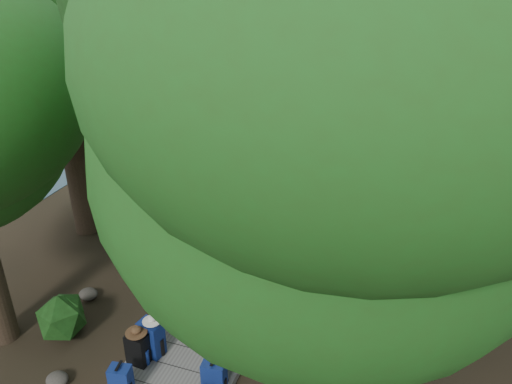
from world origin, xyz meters
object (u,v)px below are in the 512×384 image
at_px(backpack_left_c, 151,336).
at_px(backpack_right_d, 227,341).
at_px(backpack_left_d, 181,298).
at_px(backpack_right_b, 214,375).
at_px(backpack_left_a, 121,380).
at_px(duffel_right_black, 252,307).
at_px(duffel_right_khaki, 245,326).
at_px(backpack_left_b, 137,348).
at_px(lone_suitcase_on_sand, 329,144).
at_px(backpack_right_c, 222,350).
at_px(suitcase_on_boardwalk, 177,305).
at_px(sun_lounger, 399,141).
at_px(kayak, 259,121).

height_order(backpack_left_c, backpack_right_d, backpack_left_c).
xyz_separation_m(backpack_left_d, backpack_right_b, (1.47, -1.71, 0.07)).
relative_size(backpack_left_a, duffel_right_black, 1.06).
bearing_deg(duffel_right_khaki, backpack_left_c, -139.14).
bearing_deg(backpack_left_d, backpack_left_b, -87.27).
distance_m(backpack_left_c, backpack_left_d, 1.29).
bearing_deg(lone_suitcase_on_sand, duffel_right_khaki, -89.86).
height_order(backpack_right_c, backpack_right_d, backpack_right_c).
bearing_deg(backpack_right_d, backpack_right_c, -68.33).
distance_m(suitcase_on_boardwalk, lone_suitcase_on_sand, 10.19).
relative_size(backpack_left_b, duffel_right_khaki, 1.01).
distance_m(backpack_left_c, backpack_right_d, 1.36).
bearing_deg(suitcase_on_boardwalk, duffel_right_black, 14.46).
height_order(backpack_left_d, sun_lounger, backpack_left_d).
relative_size(backpack_left_b, backpack_right_c, 1.15).
distance_m(backpack_right_c, sun_lounger, 12.42).
height_order(backpack_left_d, backpack_right_d, backpack_left_d).
distance_m(backpack_left_c, backpack_right_b, 1.49).
bearing_deg(duffel_right_khaki, backpack_left_a, -119.19).
xyz_separation_m(backpack_left_b, backpack_right_c, (1.42, 0.48, -0.04)).
bearing_deg(backpack_left_c, duffel_right_black, 59.74).
bearing_deg(backpack_left_a, duffel_right_khaki, 44.86).
bearing_deg(backpack_right_b, lone_suitcase_on_sand, 87.61).
distance_m(duffel_right_black, kayak, 12.39).
relative_size(duffel_right_black, sun_lounger, 0.35).
height_order(backpack_left_a, backpack_left_c, backpack_left_c).
xyz_separation_m(backpack_right_d, suitcase_on_boardwalk, (-1.29, 0.54, 0.08)).
bearing_deg(backpack_left_d, backpack_right_c, -33.72).
relative_size(backpack_left_d, suitcase_on_boardwalk, 0.82).
relative_size(duffel_right_khaki, duffel_right_black, 1.09).
bearing_deg(duffel_right_khaki, lone_suitcase_on_sand, 99.43).
height_order(backpack_left_b, suitcase_on_boardwalk, suitcase_on_boardwalk).
xyz_separation_m(duffel_right_khaki, sun_lounger, (1.92, 11.45, -0.04)).
height_order(backpack_right_b, duffel_right_black, backpack_right_b).
xyz_separation_m(backpack_left_b, lone_suitcase_on_sand, (1.08, 11.42, -0.13)).
distance_m(backpack_right_d, kayak, 13.45).
bearing_deg(backpack_right_d, sun_lounger, 95.80).
bearing_deg(lone_suitcase_on_sand, backpack_left_d, -98.48).
bearing_deg(lone_suitcase_on_sand, backpack_left_b, -97.98).
distance_m(backpack_right_d, duffel_right_khaki, 0.55).
bearing_deg(lone_suitcase_on_sand, suitcase_on_boardwalk, -98.04).
distance_m(duffel_right_black, sun_lounger, 11.03).
bearing_deg(kayak, backpack_right_b, -68.97).
bearing_deg(backpack_right_c, backpack_left_a, -113.82).
bearing_deg(sun_lounger, backpack_left_a, -86.90).
xyz_separation_m(backpack_left_d, backpack_right_d, (1.33, -0.83, -0.02)).
xyz_separation_m(backpack_left_c, backpack_right_d, (1.28, 0.45, -0.13)).
distance_m(backpack_left_a, duffel_right_black, 2.94).
distance_m(backpack_left_b, suitcase_on_boardwalk, 1.29).
relative_size(backpack_right_b, backpack_right_c, 1.16).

